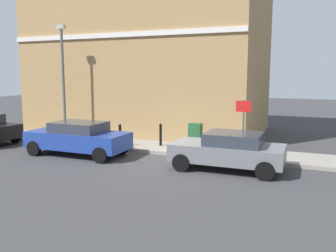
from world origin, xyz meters
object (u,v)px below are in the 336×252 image
Objects in this scene: bollard_near_cabinet at (161,134)px; street_sign at (243,120)px; car_grey at (229,150)px; car_blue at (78,138)px; bollard_far_kerb at (120,135)px; utility_cabinet at (195,137)px; lamppost at (63,77)px.

street_sign reaches higher than bollard_near_cabinet.
car_blue reaches higher than car_grey.
street_sign is (0.04, -5.59, 0.96)m from bollard_far_kerb.
car_blue is 5.08m from utility_cabinet.
bollard_near_cabinet is 4.19m from street_sign.
bollard_far_kerb is (1.43, 5.39, -0.02)m from car_grey.
utility_cabinet is at bearing 70.59° from street_sign.
lamppost reaches higher than utility_cabinet.
bollard_near_cabinet is at bearing 77.34° from street_sign.
street_sign is 0.40× the size of lamppost.
lamppost is at bearing 85.65° from street_sign.
bollard_far_kerb is 4.60m from lamppost.
utility_cabinet is 1.11× the size of bollard_far_kerb.
utility_cabinet is (2.49, -4.42, -0.08)m from car_blue.
car_blue is 0.77× the size of lamppost.
car_grey reaches higher than bollard_near_cabinet.
lamppost reaches higher than car_grey.
car_blue is at bearing 146.83° from bollard_far_kerb.
bollard_near_cabinet is 1.86m from bollard_far_kerb.
utility_cabinet is 2.58m from street_sign.
bollard_near_cabinet is (2.59, -2.70, -0.06)m from car_blue.
bollard_far_kerb is at bearing -123.92° from car_blue.
street_sign reaches higher than car_grey.
street_sign is (1.47, -0.20, 0.93)m from car_grey.
lamppost is (0.71, 9.32, 1.64)m from street_sign.
bollard_far_kerb is at bearing -15.91° from car_grey.
utility_cabinet is at bearing -151.35° from car_blue.
car_blue reaches higher than bollard_near_cabinet.
bollard_near_cabinet is 0.18× the size of lamppost.
car_blue is 3.74m from bollard_near_cabinet.
car_blue is 4.38m from lamppost.
bollard_far_kerb is (1.66, -1.08, -0.06)m from car_blue.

